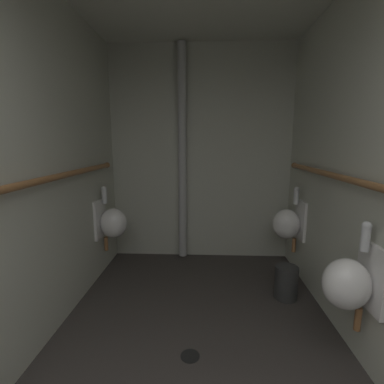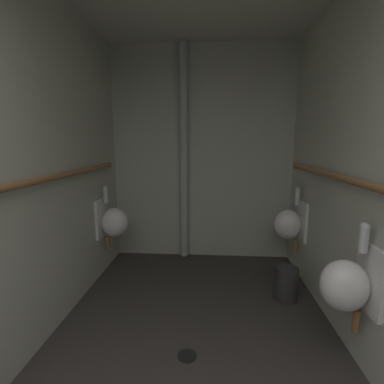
{
  "view_description": "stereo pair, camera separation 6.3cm",
  "coord_description": "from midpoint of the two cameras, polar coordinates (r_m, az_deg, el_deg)",
  "views": [
    {
      "loc": [
        0.05,
        0.18,
        1.53
      ],
      "look_at": [
        -0.07,
        2.94,
        1.03
      ],
      "focal_mm": 26.24,
      "sensor_mm": 36.0,
      "label": 1
    },
    {
      "loc": [
        0.12,
        0.18,
        1.53
      ],
      "look_at": [
        -0.07,
        2.94,
        1.03
      ],
      "focal_mm": 26.24,
      "sensor_mm": 36.0,
      "label": 2
    }
  ],
  "objects": [
    {
      "name": "supply_pipe_left",
      "position": [
        2.1,
        -30.3,
        1.41
      ],
      "size": [
        0.06,
        3.12,
        0.06
      ],
      "color": "#936038"
    },
    {
      "name": "standpipe_back_wall",
      "position": [
        3.57,
        -1.18,
        7.46
      ],
      "size": [
        0.1,
        0.1,
        2.67
      ],
      "primitive_type": "cylinder",
      "color": "#B2B2B2",
      "rests_on": "ground"
    },
    {
      "name": "urinal_right_far",
      "position": [
        3.36,
        19.74,
        -6.06
      ],
      "size": [
        0.32,
        0.3,
        0.76
      ],
      "color": "white"
    },
    {
      "name": "wall_back",
      "position": [
        3.67,
        2.58,
        7.52
      ],
      "size": [
        2.42,
        0.06,
        2.72
      ],
      "primitive_type": "cube",
      "color": "beige",
      "rests_on": "ground"
    },
    {
      "name": "urinal_left_mid",
      "position": [
        3.36,
        -15.27,
        -5.82
      ],
      "size": [
        0.32,
        0.3,
        0.76
      ],
      "color": "white"
    },
    {
      "name": "urinal_right_mid",
      "position": [
        2.16,
        29.86,
        -15.94
      ],
      "size": [
        0.32,
        0.3,
        0.76
      ],
      "color": "white"
    },
    {
      "name": "wall_left",
      "position": [
        2.15,
        -32.31,
        4.13
      ],
      "size": [
        0.06,
        3.93,
        2.72
      ],
      "primitive_type": "cube",
      "color": "beige",
      "rests_on": "ground"
    },
    {
      "name": "floor",
      "position": [
        2.33,
        0.95,
        -32.0
      ],
      "size": [
        2.42,
        3.93,
        0.08
      ],
      "primitive_type": "cube",
      "color": "#383330",
      "rests_on": "ground"
    },
    {
      "name": "supply_pipe_right",
      "position": [
        2.02,
        33.82,
        0.78
      ],
      "size": [
        0.06,
        3.21,
        0.06
      ],
      "color": "#936038"
    },
    {
      "name": "floor_drain",
      "position": [
        2.35,
        -0.13,
        -30.3
      ],
      "size": [
        0.14,
        0.14,
        0.01
      ],
      "primitive_type": "cylinder",
      "color": "black",
      "rests_on": "ground"
    },
    {
      "name": "waste_bin",
      "position": [
        3.03,
        19.21,
        -17.16
      ],
      "size": [
        0.22,
        0.22,
        0.33
      ],
      "primitive_type": "cylinder",
      "color": "#2D2D2D",
      "rests_on": "ground"
    }
  ]
}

